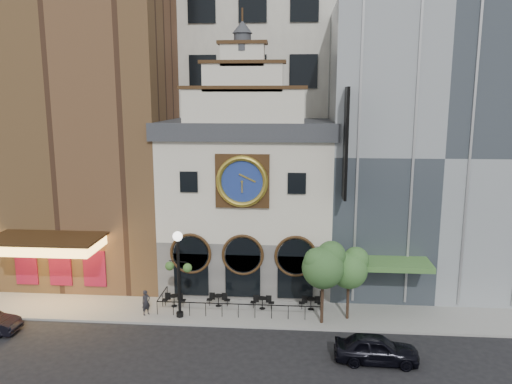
{
  "coord_description": "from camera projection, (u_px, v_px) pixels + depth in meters",
  "views": [
    {
      "loc": [
        3.52,
        -28.44,
        14.07
      ],
      "look_at": [
        0.74,
        6.0,
        7.43
      ],
      "focal_mm": 35.0,
      "sensor_mm": 36.0,
      "label": 1
    }
  ],
  "objects": [
    {
      "name": "sidewalk",
      "position": [
        241.0,
        310.0,
        33.21
      ],
      "size": [
        44.0,
        5.0,
        0.15
      ],
      "primitive_type": "cube",
      "color": "gray",
      "rests_on": "ground"
    },
    {
      "name": "retail_building",
      "position": [
        422.0,
        149.0,
        37.61
      ],
      "size": [
        14.0,
        14.4,
        20.0
      ],
      "color": "gray",
      "rests_on": "ground"
    },
    {
      "name": "theater_building",
      "position": [
        86.0,
        115.0,
        39.17
      ],
      "size": [
        14.0,
        15.6,
        25.0
      ],
      "color": "brown",
      "rests_on": "ground"
    },
    {
      "name": "tree_left",
      "position": [
        324.0,
        264.0,
        30.52
      ],
      "size": [
        2.7,
        2.6,
        5.2
      ],
      "color": "#382619",
      "rests_on": "sidewalk"
    },
    {
      "name": "bistro_0",
      "position": [
        174.0,
        300.0,
        33.53
      ],
      "size": [
        1.58,
        0.68,
        0.9
      ],
      "color": "black",
      "rests_on": "sidewalk"
    },
    {
      "name": "bistro_1",
      "position": [
        218.0,
        300.0,
        33.56
      ],
      "size": [
        1.58,
        0.68,
        0.9
      ],
      "color": "black",
      "rests_on": "sidewalk"
    },
    {
      "name": "ground",
      "position": [
        236.0,
        328.0,
        30.77
      ],
      "size": [
        120.0,
        120.0,
        0.0
      ],
      "primitive_type": "plane",
      "color": "black",
      "rests_on": "ground"
    },
    {
      "name": "tree_right",
      "position": [
        350.0,
        267.0,
        31.17
      ],
      "size": [
        2.41,
        2.32,
        4.65
      ],
      "color": "#382619",
      "rests_on": "sidewalk"
    },
    {
      "name": "lamppost",
      "position": [
        178.0,
        265.0,
        31.38
      ],
      "size": [
        1.78,
        0.83,
        5.65
      ],
      "rotation": [
        0.0,
        0.0,
        -0.21
      ],
      "color": "black",
      "rests_on": "sidewalk"
    },
    {
      "name": "clock_building",
      "position": [
        248.0,
        197.0,
        37.17
      ],
      "size": [
        12.6,
        8.78,
        18.65
      ],
      "color": "#605E5B",
      "rests_on": "ground"
    },
    {
      "name": "bistro_2",
      "position": [
        262.0,
        302.0,
        33.13
      ],
      "size": [
        1.58,
        0.68,
        0.9
      ],
      "color": "black",
      "rests_on": "sidewalk"
    },
    {
      "name": "cafe_railing",
      "position": [
        241.0,
        303.0,
        33.11
      ],
      "size": [
        10.6,
        2.6,
        0.9
      ],
      "primitive_type": null,
      "color": "black",
      "rests_on": "sidewalk"
    },
    {
      "name": "office_tower",
      "position": [
        260.0,
        32.0,
        46.58
      ],
      "size": [
        20.0,
        16.0,
        40.0
      ],
      "primitive_type": "cube",
      "color": "silver",
      "rests_on": "ground"
    },
    {
      "name": "pedestrian",
      "position": [
        146.0,
        303.0,
        32.18
      ],
      "size": [
        0.7,
        0.71,
        1.65
      ],
      "primitive_type": "imported",
      "rotation": [
        0.0,
        0.0,
        0.83
      ],
      "color": "black",
      "rests_on": "sidewalk"
    },
    {
      "name": "car_right",
      "position": [
        376.0,
        349.0,
        26.71
      ],
      "size": [
        4.55,
        1.97,
        1.53
      ],
      "primitive_type": "imported",
      "rotation": [
        0.0,
        0.0,
        1.53
      ],
      "color": "black",
      "rests_on": "ground"
    },
    {
      "name": "bistro_3",
      "position": [
        311.0,
        303.0,
        33.01
      ],
      "size": [
        1.58,
        0.68,
        0.9
      ],
      "color": "black",
      "rests_on": "sidewalk"
    }
  ]
}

